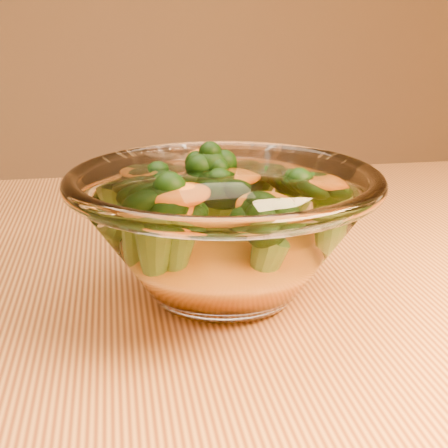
% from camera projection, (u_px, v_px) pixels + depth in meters
% --- Properties ---
extents(table, '(1.20, 0.80, 0.75)m').
position_uv_depth(table, '(328.00, 374.00, 0.58)').
color(table, '#CA853C').
rests_on(table, ground).
extents(glass_bowl, '(0.25, 0.25, 0.11)m').
position_uv_depth(glass_bowl, '(224.00, 230.00, 0.49)').
color(glass_bowl, white).
rests_on(glass_bowl, table).
extents(cheese_sauce, '(0.13, 0.13, 0.04)m').
position_uv_depth(cheese_sauce, '(224.00, 257.00, 0.50)').
color(cheese_sauce, orange).
rests_on(cheese_sauce, glass_bowl).
extents(broccoli_heap, '(0.17, 0.14, 0.08)m').
position_uv_depth(broccoli_heap, '(215.00, 206.00, 0.50)').
color(broccoli_heap, black).
rests_on(broccoli_heap, cheese_sauce).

